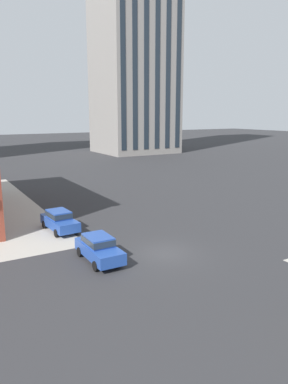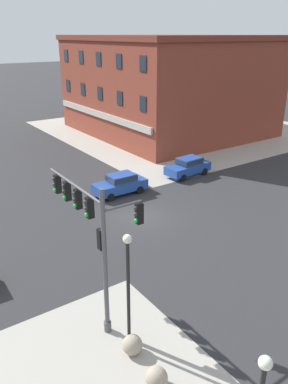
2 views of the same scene
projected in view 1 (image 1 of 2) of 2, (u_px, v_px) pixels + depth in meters
name	position (u px, v px, depth m)	size (l,w,h in m)	color
ground_plane	(164.00, 253.00, 25.36)	(320.00, 320.00, 0.00)	#2D2D30
car_main_northbound_far	(59.00, 220.00, 30.03)	(2.12, 4.51, 1.68)	#23479E
car_main_southbound_near	(99.00, 247.00, 23.87)	(1.90, 4.40, 1.68)	#23479E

